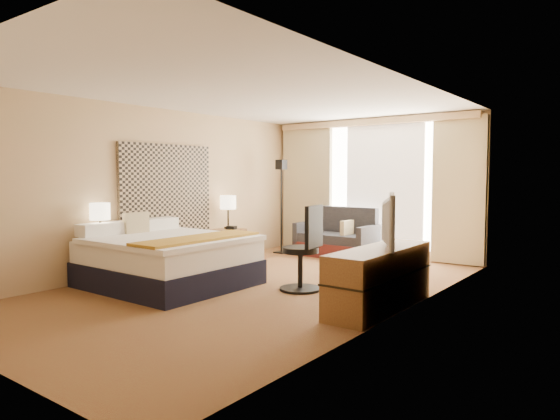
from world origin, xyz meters
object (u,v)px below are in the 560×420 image
Objects in this scene: desk_chair at (304,253)px; media_dresser at (380,278)px; nightstand_left at (109,263)px; floor_lamp at (281,187)px; lamp_right at (228,203)px; lamp_left at (100,212)px; bed at (168,259)px; loveseat at (337,240)px; television at (382,220)px; nightstand_right at (228,244)px.

media_dresser is at bearing -18.20° from desk_chair.
floor_lamp reaches higher than nightstand_left.
nightstand_left is 0.90× the size of lamp_right.
lamp_left is at bearing -160.47° from desk_chair.
nightstand_left is 0.94× the size of lamp_left.
media_dresser is 2.96m from bed.
bed is 1.37× the size of loveseat.
bed is at bearing 28.82° from lamp_left.
media_dresser is 0.67m from television.
loveseat is at bearing 70.13° from lamp_left.
floor_lamp is 3.76m from lamp_left.
nightstand_right is 0.31× the size of media_dresser.
television reaches higher than loveseat.
lamp_right is (-1.44, -1.47, 0.72)m from loveseat.
lamp_left is (-0.87, -0.48, 0.65)m from bed.
television is at bearing -19.91° from lamp_right.
bed is (-2.89, -0.65, 0.01)m from media_dresser.
loveseat is 3.65m from television.
nightstand_right is 0.27× the size of bed.
nightstand_right is at bearing 111.08° from bed.
lamp_left is (-3.76, -1.13, 0.65)m from media_dresser.
loveseat is 2.52× the size of lamp_left.
television reaches higher than bed.
media_dresser is 1.22m from desk_chair.
lamp_left is (-0.06, -0.08, 0.73)m from nightstand_left.
television is at bearing 18.10° from nightstand_left.
floor_lamp is at bearing 142.27° from media_dresser.
loveseat is 4.39m from lamp_left.
nightstand_right is 0.94× the size of lamp_left.
television is (3.71, 1.27, 0.00)m from lamp_left.
lamp_right reaches higher than lamp_left.
media_dresser is at bearing -21.40° from nightstand_right.
desk_chair is 1.87× the size of lamp_right.
loveseat is at bearing 18.10° from floor_lamp.
lamp_right is (-3.73, 1.47, 0.67)m from media_dresser.
lamp_right is at bearing 145.57° from desk_chair.
lamp_left is at bearing -91.32° from nightstand_right.
desk_chair is at bearing 169.81° from media_dresser.
television is (2.24, -2.80, 0.70)m from loveseat.
desk_chair is at bearing 26.89° from bed.
television is (3.31, -2.45, -0.28)m from floor_lamp.
nightstand_left is 3.80m from floor_lamp.
desk_chair is at bearing -26.41° from lamp_right.
bed is 1.78× the size of desk_chair.
television is (3.65, 1.19, 0.73)m from nightstand_left.
bed is 1.18m from lamp_left.
bed reaches higher than nightstand_left.
lamp_left is at bearing -163.30° from media_dresser.
nightstand_left is 2.63m from lamp_right.
bed reaches higher than nightstand_right.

